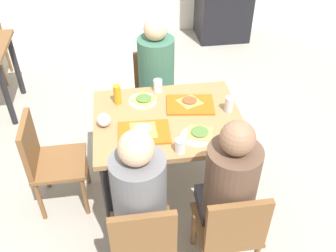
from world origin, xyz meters
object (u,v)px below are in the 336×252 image
object	(u,v)px
pizza_slice_b	(190,101)
pizza_slice_c	(144,99)
tray_red_near	(144,133)
plastic_cup_b	(180,146)
chair_left_end	(46,158)
person_in_brown_jacket	(228,186)
chair_far_side	(155,89)
pizza_slice_a	(143,129)
paper_plate_near_edge	(196,136)
tray_red_far	(190,105)
person_in_red	(139,195)
soda_can	(229,104)
person_far_side	(157,74)
foil_bundle	(104,120)
main_table	(168,129)
plastic_cup_a	(158,85)
chair_near_left	(143,240)
pizza_slice_d	(200,132)
paper_plate_center	(143,101)
chair_near_right	(230,229)
condiment_bottle	(117,95)

from	to	relation	value
pizza_slice_b	pizza_slice_c	bearing A→B (deg)	165.70
tray_red_near	plastic_cup_b	size ratio (longest dim) A/B	3.60
pizza_slice_c	plastic_cup_b	distance (m)	0.65
chair_left_end	person_in_brown_jacket	bearing A→B (deg)	-29.55
chair_far_side	pizza_slice_a	xyz separation A→B (m)	(-0.19, -0.96, 0.31)
paper_plate_near_edge	pizza_slice_c	world-z (taller)	pizza_slice_c
chair_left_end	tray_red_far	size ratio (longest dim) A/B	2.31
person_in_red	tray_red_near	bearing A→B (deg)	81.19
pizza_slice_b	soda_can	size ratio (longest dim) A/B	1.66
chair_far_side	person_far_side	bearing A→B (deg)	-90.00
tray_red_near	foil_bundle	bearing A→B (deg)	154.31
main_table	person_in_red	distance (m)	0.74
plastic_cup_b	plastic_cup_a	bearing A→B (deg)	94.20
chair_near_left	person_in_brown_jacket	world-z (taller)	person_in_brown_jacket
pizza_slice_b	pizza_slice_d	bearing A→B (deg)	-89.84
paper_plate_center	chair_near_right	bearing A→B (deg)	-67.64
main_table	plastic_cup_b	bearing A→B (deg)	-85.80
tray_red_far	condiment_bottle	distance (m)	0.56
chair_far_side	pizza_slice_b	bearing A→B (deg)	-73.83
chair_near_right	person_in_red	size ratio (longest dim) A/B	0.67
soda_can	person_in_red	bearing A→B (deg)	-136.34
person_in_brown_jacket	plastic_cup_a	distance (m)	1.10
chair_far_side	plastic_cup_a	size ratio (longest dim) A/B	8.33
paper_plate_near_edge	tray_red_near	bearing A→B (deg)	166.14
tray_red_near	paper_plate_near_edge	xyz separation A→B (m)	(0.36, -0.09, -0.00)
person_in_brown_jacket	soda_can	xyz separation A→B (m)	(0.19, 0.71, 0.10)
main_table	pizza_slice_b	xyz separation A→B (m)	(0.19, 0.16, 0.13)
person_in_red	person_in_brown_jacket	distance (m)	0.55
pizza_slice_b	foil_bundle	xyz separation A→B (m)	(-0.66, -0.18, 0.03)
foil_bundle	pizza_slice_b	bearing A→B (deg)	15.52
paper_plate_center	pizza_slice_c	size ratio (longest dim) A/B	1.18
chair_near_left	paper_plate_center	size ratio (longest dim) A/B	3.78
chair_near_left	person_in_brown_jacket	size ratio (longest dim) A/B	0.67
chair_near_left	paper_plate_near_edge	size ratio (longest dim) A/B	3.78
chair_far_side	person_far_side	world-z (taller)	person_far_side
chair_far_side	soda_can	xyz separation A→B (m)	(0.47, -0.80, 0.34)
foil_bundle	pizza_slice_a	bearing A→B (deg)	-22.36
person_in_red	paper_plate_center	world-z (taller)	person_in_red
pizza_slice_c	foil_bundle	distance (m)	0.41
pizza_slice_c	chair_near_left	bearing A→B (deg)	-96.36
person_in_red	tray_red_near	size ratio (longest dim) A/B	3.45
condiment_bottle	pizza_slice_d	bearing A→B (deg)	-39.78
chair_near_left	condiment_bottle	distance (m)	1.13
chair_near_left	chair_near_right	bearing A→B (deg)	0.00
chair_left_end	person_far_side	world-z (taller)	person_far_side
paper_plate_near_edge	soda_can	size ratio (longest dim) A/B	1.80
person_in_brown_jacket	pizza_slice_b	distance (m)	0.85
paper_plate_near_edge	plastic_cup_b	size ratio (longest dim) A/B	2.20
pizza_slice_d	condiment_bottle	xyz separation A→B (m)	(-0.55, 0.46, 0.06)
chair_far_side	pizza_slice_a	bearing A→B (deg)	-101.50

